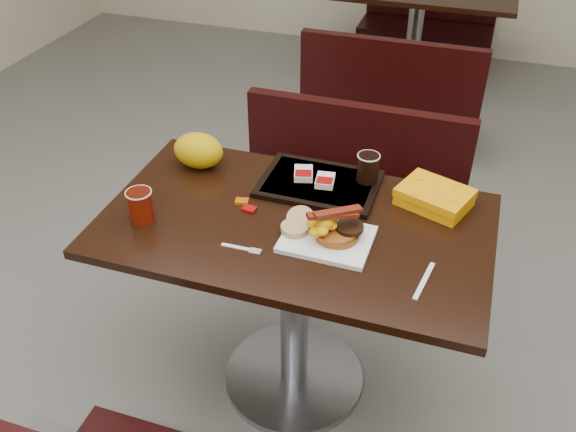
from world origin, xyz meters
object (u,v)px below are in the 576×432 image
(bench_near_n, at_px, (344,201))
(clamshell, at_px, (435,197))
(table_near, at_px, (295,308))
(bench_far_n, at_px, (427,14))
(pancake_stack, at_px, (337,232))
(platter, at_px, (327,239))
(paper_bag, at_px, (199,150))
(bench_far_s, at_px, (394,89))
(tray, at_px, (319,184))
(table_far, at_px, (413,44))
(knife, at_px, (424,281))
(hashbrown_sleeve_right, at_px, (325,181))
(coffee_cup_far, at_px, (368,168))
(hashbrown_sleeve_left, at_px, (303,173))
(fork, at_px, (236,247))
(coffee_cup_near, at_px, (141,206))

(bench_near_n, distance_m, clamshell, 0.75)
(table_near, bearing_deg, bench_near_n, 90.00)
(bench_far_n, xyz_separation_m, pancake_stack, (0.15, -3.35, 0.42))
(platter, bearing_deg, paper_bag, 154.10)
(table_near, relative_size, bench_far_s, 1.20)
(pancake_stack, height_order, paper_bag, paper_bag)
(bench_far_s, height_order, tray, tray)
(tray, bearing_deg, table_far, 90.79)
(bench_far_n, relative_size, knife, 6.10)
(bench_far_s, distance_m, paper_bag, 1.80)
(knife, bearing_deg, clamshell, -167.20)
(platter, height_order, hashbrown_sleeve_right, hashbrown_sleeve_right)
(bench_near_n, height_order, table_far, table_far)
(coffee_cup_far, bearing_deg, clamshell, -11.00)
(table_near, relative_size, platter, 4.56)
(pancake_stack, xyz_separation_m, paper_bag, (-0.56, 0.26, 0.03))
(table_far, xyz_separation_m, clamshell, (0.39, -2.38, 0.40))
(hashbrown_sleeve_left, bearing_deg, coffee_cup_far, -4.87)
(tray, distance_m, hashbrown_sleeve_left, 0.07)
(knife, relative_size, tray, 0.42)
(bench_far_n, height_order, platter, platter)
(knife, xyz_separation_m, tray, (-0.40, 0.36, 0.01))
(fork, distance_m, clamshell, 0.66)
(bench_near_n, relative_size, clamshell, 4.63)
(table_near, xyz_separation_m, clamshell, (0.39, 0.22, 0.40))
(fork, relative_size, hashbrown_sleeve_left, 1.46)
(table_far, xyz_separation_m, coffee_cup_near, (-0.45, -2.74, 0.43))
(hashbrown_sleeve_left, bearing_deg, bench_far_n, 72.96)
(hashbrown_sleeve_right, bearing_deg, bench_far_n, 82.77)
(pancake_stack, xyz_separation_m, knife, (0.27, -0.10, -0.03))
(pancake_stack, relative_size, coffee_cup_near, 1.26)
(bench_far_s, xyz_separation_m, hashbrown_sleeve_right, (0.04, -1.69, 0.42))
(tray, height_order, hashbrown_sleeve_left, hashbrown_sleeve_left)
(table_far, height_order, platter, platter)
(knife, xyz_separation_m, clamshell, (-0.02, 0.38, 0.03))
(bench_near_n, distance_m, coffee_cup_far, 0.65)
(platter, bearing_deg, fork, -154.58)
(bench_far_s, bearing_deg, hashbrown_sleeve_right, -88.75)
(table_near, bearing_deg, hashbrown_sleeve_right, 79.94)
(coffee_cup_near, distance_m, clamshell, 0.92)
(hashbrown_sleeve_left, relative_size, clamshell, 0.39)
(table_far, bearing_deg, clamshell, -80.57)
(hashbrown_sleeve_left, xyz_separation_m, clamshell, (0.44, -0.00, -0.00))
(knife, distance_m, tray, 0.54)
(knife, height_order, hashbrown_sleeve_left, hashbrown_sleeve_left)
(platter, xyz_separation_m, hashbrown_sleeve_left, (-0.16, 0.29, 0.02))
(table_far, xyz_separation_m, hashbrown_sleeve_right, (0.04, -2.39, 0.40))
(platter, bearing_deg, pancake_stack, 28.57)
(table_near, bearing_deg, bench_far_n, 90.00)
(table_far, distance_m, paper_bag, 2.47)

